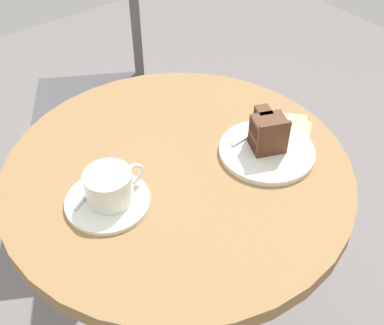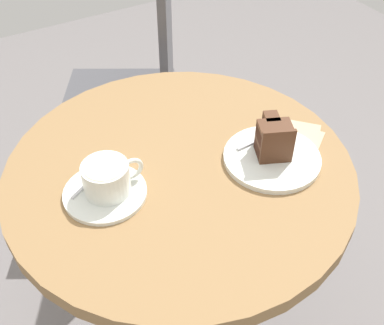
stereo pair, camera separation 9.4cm
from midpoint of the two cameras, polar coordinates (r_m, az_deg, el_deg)
name	(u,v)px [view 2 (the right image)]	position (r m, az deg, el deg)	size (l,w,h in m)	color
cafe_table	(180,206)	(1.08, 1.12, -5.26)	(0.72, 0.72, 0.72)	olive
saucer	(106,194)	(0.94, -7.37, -3.85)	(0.16, 0.16, 0.01)	silver
coffee_cup	(107,178)	(0.91, -7.13, -1.93)	(0.12, 0.09, 0.06)	silver
teaspoon	(95,176)	(0.96, -8.75, -1.73)	(0.10, 0.06, 0.00)	silver
cake_plate	(272,158)	(1.02, 12.06, 0.41)	(0.20, 0.20, 0.01)	silver
cake_slice	(274,139)	(1.00, 12.33, 2.63)	(0.08, 0.10, 0.08)	#381E14
fork	(268,136)	(1.06, 11.47, 3.01)	(0.13, 0.02, 0.00)	silver
napkin	(289,140)	(1.08, 13.92, 2.54)	(0.19, 0.19, 0.00)	tan
cafe_chair	(143,74)	(1.63, -4.21, 10.40)	(0.52, 0.52, 0.92)	#4C4C51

